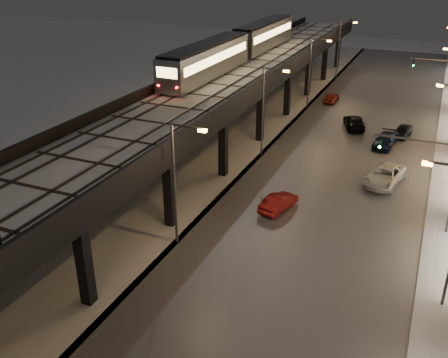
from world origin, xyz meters
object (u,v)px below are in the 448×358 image
(car_mid_dark, at_px, (354,122))
(car_far_white, at_px, (331,98))
(car_near_white, at_px, (279,203))
(car_onc_dark, at_px, (385,176))
(car_onc_white, at_px, (385,141))
(car_onc_red, at_px, (402,132))
(subway_train, at_px, (239,45))

(car_mid_dark, relative_size, car_far_white, 1.34)
(car_near_white, bearing_deg, car_onc_dark, -116.03)
(car_onc_white, bearing_deg, car_onc_red, 76.02)
(subway_train, bearing_deg, car_onc_dark, -36.93)
(car_far_white, xyz_separation_m, car_onc_red, (10.24, -10.49, -0.02))
(car_far_white, bearing_deg, car_onc_dark, 116.48)
(car_far_white, distance_m, car_onc_dark, 25.91)
(car_mid_dark, height_order, car_onc_white, car_mid_dark)
(subway_train, xyz_separation_m, car_onc_dark, (20.15, -15.14, -7.58))
(car_onc_dark, bearing_deg, car_onc_white, 107.88)
(subway_train, xyz_separation_m, car_near_white, (13.00, -23.57, -7.69))
(car_far_white, relative_size, car_onc_dark, 0.69)
(car_mid_dark, xyz_separation_m, car_onc_red, (5.43, -0.80, -0.11))
(car_near_white, distance_m, car_onc_dark, 11.05)
(car_onc_dark, bearing_deg, car_far_white, 123.61)
(subway_train, relative_size, car_onc_dark, 6.46)
(car_onc_dark, bearing_deg, car_mid_dark, 120.96)
(car_mid_dark, distance_m, car_onc_red, 5.49)
(subway_train, relative_size, car_onc_white, 7.81)
(car_near_white, xyz_separation_m, car_onc_white, (6.01, 17.82, 0.01))
(car_onc_white, distance_m, car_onc_red, 4.25)
(car_onc_white, bearing_deg, car_far_white, 126.56)
(subway_train, relative_size, car_far_white, 9.41)
(car_near_white, bearing_deg, subway_train, -46.80)
(car_onc_white, height_order, car_onc_red, car_onc_white)
(car_onc_dark, bearing_deg, car_onc_red, 99.86)
(car_far_white, bearing_deg, subway_train, 44.56)
(car_far_white, bearing_deg, car_onc_white, 125.17)
(subway_train, xyz_separation_m, car_mid_dark, (14.97, -0.93, -7.61))
(car_onc_red, bearing_deg, car_far_white, 145.22)
(subway_train, height_order, car_onc_dark, subway_train)
(subway_train, height_order, car_onc_white, subway_train)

